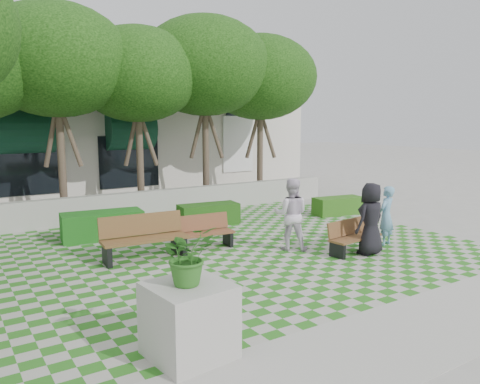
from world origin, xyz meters
TOP-DOWN VIEW (x-y plane):
  - ground at (0.00, 0.00)m, footprint 90.00×90.00m
  - lawn at (0.00, 1.00)m, footprint 12.00×12.00m
  - sidewalk_south at (0.00, -4.70)m, footprint 16.00×2.00m
  - retaining_wall at (0.00, 6.20)m, footprint 15.00×0.36m
  - bench_east at (2.36, -0.93)m, footprint 1.64×0.72m
  - bench_mid at (-0.72, 1.47)m, footprint 1.72×0.69m
  - bench_west at (-2.33, 1.40)m, footprint 2.10×0.83m
  - hedge_east at (5.52, 2.81)m, footprint 1.88×0.98m
  - hedge_midright at (0.84, 3.88)m, footprint 2.01×1.01m
  - hedge_midleft at (-2.58, 3.92)m, footprint 2.31×1.14m
  - planter_front at (-3.56, -3.43)m, footprint 1.17×1.17m
  - person_blue at (3.61, -0.90)m, footprint 0.67×0.53m
  - person_dark at (2.57, -1.28)m, footprint 0.94×0.67m
  - person_white at (1.19, 0.14)m, footprint 1.15×1.13m
  - tree_row at (-1.86, 5.95)m, footprint 17.70×13.40m
  - building at (0.93, 14.08)m, footprint 18.00×8.92m

SIDE VIEW (x-z plane):
  - ground at x=0.00m, z-range 0.00..0.00m
  - sidewalk_south at x=0.00m, z-range 0.00..0.01m
  - lawn at x=0.00m, z-range 0.01..0.01m
  - hedge_east at x=5.52m, z-range 0.00..0.63m
  - hedge_midright at x=0.84m, z-range 0.00..0.67m
  - hedge_midleft at x=-2.58m, z-range 0.00..0.78m
  - bench_east at x=2.36m, z-range -0.02..0.82m
  - bench_mid at x=-0.72m, z-range -0.02..0.87m
  - retaining_wall at x=0.00m, z-range 0.00..0.90m
  - bench_west at x=-2.33m, z-range -0.02..1.06m
  - planter_front at x=-3.56m, z-range -0.18..1.72m
  - person_blue at x=3.61m, z-range 0.00..1.61m
  - person_dark at x=2.57m, z-range 0.00..1.81m
  - person_white at x=1.19m, z-range 0.00..1.87m
  - building at x=0.93m, z-range -0.06..5.09m
  - tree_row at x=-1.86m, z-range 1.47..8.88m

